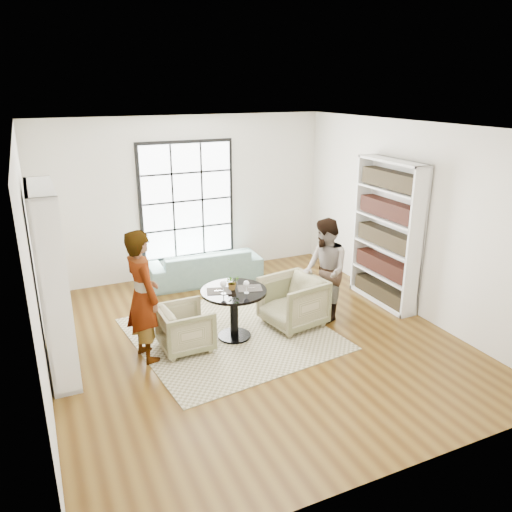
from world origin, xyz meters
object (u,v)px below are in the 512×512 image
person_left (143,296)px  person_right (325,270)px  sofa (204,265)px  armchair_left (186,328)px  flower_centerpiece (232,282)px  pedestal_table (234,303)px  wine_glass_left (223,284)px  armchair_right (293,302)px  wine_glass_right (246,284)px

person_left → person_right: (2.81, 0.04, -0.09)m
sofa → person_right: (1.18, -2.30, 0.50)m
armchair_left → flower_centerpiece: bearing=-86.4°
pedestal_table → person_right: bearing=0.4°
armchair_left → wine_glass_left: wine_glass_left is taller
sofa → armchair_right: 2.39m
sofa → armchair_left: bearing=67.7°
wine_glass_right → flower_centerpiece: (-0.13, 0.21, -0.03)m
pedestal_table → armchair_right: armchair_right is taller
armchair_left → wine_glass_right: wine_glass_right is taller
person_left → wine_glass_left: (1.10, -0.05, -0.00)m
pedestal_table → sofa: size_ratio=0.45×
sofa → person_right: bearing=119.6°
sofa → wine_glass_right: 2.56m
person_left → flower_centerpiece: person_left is taller
person_left → pedestal_table: bearing=-99.8°
armchair_left → wine_glass_right: bearing=-101.1°
pedestal_table → person_left: 1.33m
wine_glass_right → armchair_left: bearing=170.0°
armchair_left → flower_centerpiece: size_ratio=3.30×
sofa → wine_glass_right: bearing=87.4°
armchair_left → wine_glass_left: 0.80m
armchair_right → wine_glass_right: bearing=-87.1°
sofa → armchair_right: armchair_right is taller
armchair_left → armchair_right: 1.71m
armchair_left → person_left: 0.80m
pedestal_table → person_right: person_right is taller
armchair_right → person_left: person_left is taller
armchair_left → person_left: bearing=88.9°
wine_glass_left → wine_glass_right: bearing=-18.4°
wine_glass_left → sofa: bearing=77.6°
pedestal_table → wine_glass_right: size_ratio=5.03×
pedestal_table → wine_glass_right: bearing=-55.7°
pedestal_table → flower_centerpiece: size_ratio=4.41×
flower_centerpiece → armchair_left: bearing=-175.3°
armchair_right → person_left: bearing=-98.6°
armchair_right → sofa: bearing=-174.1°
pedestal_table → armchair_left: bearing=-178.1°
wine_glass_right → sofa: bearing=85.0°
person_left → person_right: person_left is taller
sofa → armchair_right: (0.63, -2.30, 0.08)m
sofa → flower_centerpiece: 2.37m
sofa → person_left: bearing=57.6°
person_left → wine_glass_right: size_ratio=9.62×
wine_glass_left → flower_centerpiece: size_ratio=0.96×
armchair_right → wine_glass_left: 1.27m
sofa → person_right: person_right is taller
pedestal_table → person_right: 1.54m
pedestal_table → wine_glass_left: size_ratio=4.61×
wine_glass_left → pedestal_table: bearing=22.1°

